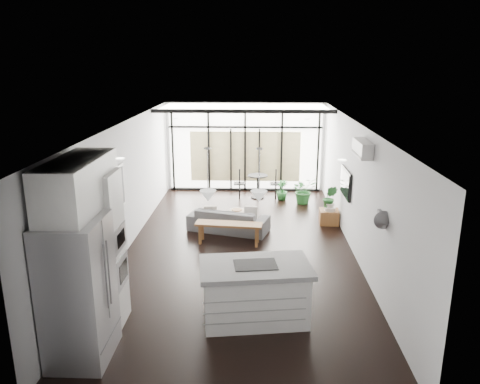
# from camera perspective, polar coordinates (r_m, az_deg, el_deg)

# --- Properties ---
(floor) EXTENTS (5.00, 10.00, 0.00)m
(floor) POSITION_cam_1_polar(r_m,az_deg,el_deg) (10.51, -0.06, -7.02)
(floor) COLOR black
(floor) RESTS_ON ground
(ceiling) EXTENTS (5.00, 10.00, 0.00)m
(ceiling) POSITION_cam_1_polar(r_m,az_deg,el_deg) (9.77, -0.06, 8.29)
(ceiling) COLOR white
(ceiling) RESTS_ON ground
(wall_left) EXTENTS (0.02, 10.00, 2.80)m
(wall_left) POSITION_cam_1_polar(r_m,az_deg,el_deg) (10.44, -13.91, 0.47)
(wall_left) COLOR silver
(wall_left) RESTS_ON ground
(wall_right) EXTENTS (0.02, 10.00, 2.80)m
(wall_right) POSITION_cam_1_polar(r_m,az_deg,el_deg) (10.27, 14.02, 0.21)
(wall_right) COLOR silver
(wall_right) RESTS_ON ground
(wall_back) EXTENTS (5.00, 0.02, 2.80)m
(wall_back) POSITION_cam_1_polar(r_m,az_deg,el_deg) (14.92, 0.63, 5.50)
(wall_back) COLOR silver
(wall_back) RESTS_ON ground
(wall_front) EXTENTS (5.00, 0.02, 2.80)m
(wall_front) POSITION_cam_1_polar(r_m,az_deg,el_deg) (5.41, -2.03, -13.99)
(wall_front) COLOR silver
(wall_front) RESTS_ON ground
(glazing) EXTENTS (5.00, 0.20, 2.80)m
(glazing) POSITION_cam_1_polar(r_m,az_deg,el_deg) (14.80, 0.62, 5.42)
(glazing) COLOR black
(glazing) RESTS_ON ground
(skylight) EXTENTS (4.70, 1.90, 0.06)m
(skylight) POSITION_cam_1_polar(r_m,az_deg,el_deg) (13.74, 0.55, 10.37)
(skylight) COLOR white
(skylight) RESTS_ON ceiling
(neighbour_building) EXTENTS (3.50, 0.02, 1.60)m
(neighbour_building) POSITION_cam_1_polar(r_m,az_deg,el_deg) (14.93, 0.63, 4.33)
(neighbour_building) COLOR beige
(neighbour_building) RESTS_ON ground
(island) EXTENTS (1.88, 1.27, 0.96)m
(island) POSITION_cam_1_polar(r_m,az_deg,el_deg) (7.69, 1.85, -12.11)
(island) COLOR white
(island) RESTS_ON floor
(cooktop) EXTENTS (0.73, 0.54, 0.01)m
(cooktop) POSITION_cam_1_polar(r_m,az_deg,el_deg) (7.48, 1.89, -8.83)
(cooktop) COLOR black
(cooktop) RESTS_ON island
(fridge) EXTENTS (0.80, 0.99, 2.06)m
(fridge) POSITION_cam_1_polar(r_m,az_deg,el_deg) (6.93, -19.10, -11.29)
(fridge) COLOR #9B9A9F
(fridge) RESTS_ON floor
(appliance_column) EXTENTS (0.64, 0.67, 2.49)m
(appliance_column) POSITION_cam_1_polar(r_m,az_deg,el_deg) (7.60, -16.70, -6.83)
(appliance_column) COLOR white
(appliance_column) RESTS_ON floor
(upper_cabinets) EXTENTS (0.62, 1.75, 0.86)m
(upper_cabinets) POSITION_cam_1_polar(r_m,az_deg,el_deg) (6.87, -19.12, 0.32)
(upper_cabinets) COLOR white
(upper_cabinets) RESTS_ON wall_left
(pendant_left) EXTENTS (0.26, 0.26, 0.18)m
(pendant_left) POSITION_cam_1_polar(r_m,az_deg,el_deg) (7.36, -3.92, -0.49)
(pendant_left) COLOR white
(pendant_left) RESTS_ON ceiling
(pendant_right) EXTENTS (0.26, 0.26, 0.18)m
(pendant_right) POSITION_cam_1_polar(r_m,az_deg,el_deg) (7.32, 2.32, -0.55)
(pendant_right) COLOR white
(pendant_right) RESTS_ON ceiling
(sofa) EXTENTS (2.04, 1.10, 0.76)m
(sofa) POSITION_cam_1_polar(r_m,az_deg,el_deg) (11.49, -1.41, -2.94)
(sofa) COLOR #4E4D50
(sofa) RESTS_ON floor
(console_bench) EXTENTS (1.56, 0.54, 0.49)m
(console_bench) POSITION_cam_1_polar(r_m,az_deg,el_deg) (10.77, -1.37, -5.04)
(console_bench) COLOR brown
(console_bench) RESTS_ON floor
(pouf) EXTENTS (0.51, 0.51, 0.38)m
(pouf) POSITION_cam_1_polar(r_m,az_deg,el_deg) (12.00, -0.40, -3.08)
(pouf) COLOR beige
(pouf) RESTS_ON floor
(crate) EXTENTS (0.51, 0.51, 0.36)m
(crate) POSITION_cam_1_polar(r_m,az_deg,el_deg) (12.27, 10.79, -2.98)
(crate) COLOR brown
(crate) RESTS_ON floor
(plant_tall) EXTENTS (0.95, 0.99, 0.62)m
(plant_tall) POSITION_cam_1_polar(r_m,az_deg,el_deg) (13.82, 7.77, -0.15)
(plant_tall) COLOR #226027
(plant_tall) RESTS_ON floor
(plant_med) EXTENTS (0.61, 0.68, 0.33)m
(plant_med) POSITION_cam_1_polar(r_m,az_deg,el_deg) (14.15, 5.12, -0.28)
(plant_med) COLOR #226027
(plant_med) RESTS_ON floor
(plant_crate) EXTENTS (0.54, 0.74, 0.29)m
(plant_crate) POSITION_cam_1_polar(r_m,az_deg,el_deg) (12.17, 10.87, -1.52)
(plant_crate) COLOR #226027
(plant_crate) RESTS_ON crate
(milk_can) EXTENTS (0.31, 0.31, 0.56)m
(milk_can) POSITION_cam_1_polar(r_m,az_deg,el_deg) (12.20, 10.88, -2.61)
(milk_can) COLOR beige
(milk_can) RESTS_ON floor
(bistro_set) EXTENTS (1.50, 0.62, 0.72)m
(bistro_set) POSITION_cam_1_polar(r_m,az_deg,el_deg) (14.24, 2.16, 0.68)
(bistro_set) COLOR black
(bistro_set) RESTS_ON floor
(tv) EXTENTS (0.05, 1.10, 0.65)m
(tv) POSITION_cam_1_polar(r_m,az_deg,el_deg) (11.23, 12.77, 1.10)
(tv) COLOR black
(tv) RESTS_ON wall_right
(ac_unit) EXTENTS (0.22, 0.90, 0.30)m
(ac_unit) POSITION_cam_1_polar(r_m,az_deg,el_deg) (9.25, 14.71, 5.15)
(ac_unit) COLOR silver
(ac_unit) RESTS_ON wall_right
(framed_art) EXTENTS (0.04, 0.70, 0.90)m
(framed_art) POSITION_cam_1_polar(r_m,az_deg,el_deg) (9.93, -14.56, 0.54)
(framed_art) COLOR black
(framed_art) RESTS_ON wall_left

